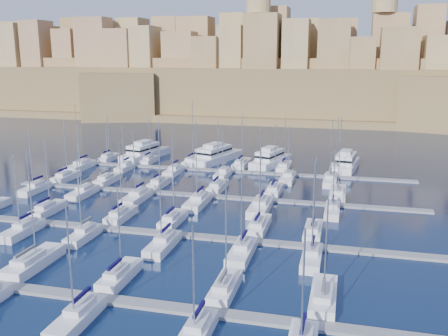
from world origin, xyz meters
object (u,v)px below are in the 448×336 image
(motor_yacht_c, at_px, (270,159))
(motor_yacht_d, at_px, (346,163))
(motor_yacht_b, at_px, (215,155))
(motor_yacht_a, at_px, (145,152))
(sailboat_4, at_px, (225,288))
(sailboat_2, at_px, (33,262))

(motor_yacht_c, distance_m, motor_yacht_d, 18.62)
(motor_yacht_b, distance_m, motor_yacht_d, 33.61)
(motor_yacht_a, relative_size, motor_yacht_b, 0.91)
(sailboat_4, xyz_separation_m, motor_yacht_c, (-5.55, 69.97, 0.98))
(motor_yacht_d, bearing_deg, motor_yacht_b, 177.35)
(motor_yacht_a, height_order, motor_yacht_b, same)
(motor_yacht_a, bearing_deg, sailboat_2, -79.02)
(motor_yacht_c, bearing_deg, motor_yacht_b, 174.00)
(motor_yacht_b, bearing_deg, motor_yacht_c, -6.00)
(motor_yacht_b, xyz_separation_m, motor_yacht_c, (14.95, -1.57, -0.00))
(motor_yacht_c, height_order, motor_yacht_d, same)
(sailboat_4, bearing_deg, sailboat_2, 177.80)
(sailboat_2, height_order, sailboat_4, sailboat_2)
(sailboat_4, distance_m, motor_yacht_a, 81.30)
(sailboat_4, relative_size, motor_yacht_b, 0.72)
(sailboat_2, xyz_separation_m, motor_yacht_b, (6.09, 70.51, 0.95))
(motor_yacht_a, bearing_deg, motor_yacht_b, 2.43)
(sailboat_4, relative_size, motor_yacht_c, 0.86)
(sailboat_4, bearing_deg, motor_yacht_a, 119.57)
(motor_yacht_d, bearing_deg, sailboat_4, -100.58)
(motor_yacht_b, height_order, motor_yacht_c, same)
(sailboat_2, relative_size, motor_yacht_c, 0.98)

